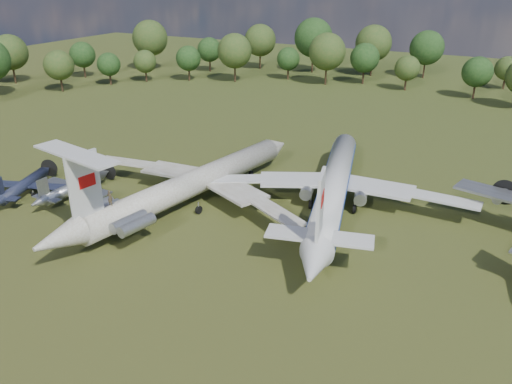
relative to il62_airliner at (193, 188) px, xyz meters
The scene contains 6 objects.
ground 4.24m from the il62_airliner, ahead, with size 300.00×300.00×0.00m, color #234316.
il62_airliner is the anchor object (origin of this frame).
tu104_jet 18.63m from the il62_airliner, 23.62° to the left, with size 35.98×47.97×4.80m, color silver, non-canonical shape.
small_prop_west 23.99m from the il62_airliner, 159.30° to the right, with size 11.28×15.38×2.26m, color black, non-canonical shape.
small_prop_northwest 16.78m from the il62_airliner, 160.22° to the right, with size 11.21×15.28×2.24m, color #A5A8AD, non-canonical shape.
person_on_il62 13.29m from the il62_airliner, 100.67° to the right, with size 0.67×0.44×1.83m, color olive.
Camera 1 is at (31.62, -49.86, 28.80)m, focal length 35.00 mm.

